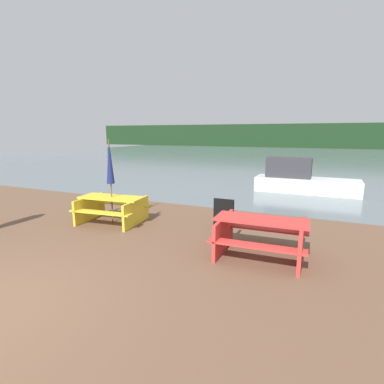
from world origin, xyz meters
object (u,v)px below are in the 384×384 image
Objects in this scene: picnic_table_yellow at (112,207)px; boat at (301,180)px; picnic_table_red at (261,234)px; signboard at (224,213)px; umbrella_navy at (110,163)px.

boat is (4.50, 6.77, 0.07)m from picnic_table_yellow.
picnic_table_red is 2.50× the size of signboard.
umbrella_navy reaches higher than picnic_table_yellow.
picnic_table_yellow is 0.83× the size of umbrella_navy.
picnic_table_yellow is at bearing 170.55° from picnic_table_red.
picnic_table_red is at bearing -91.15° from boat.
signboard reaches higher than picnic_table_yellow.
picnic_table_red is 2.08m from signboard.
umbrella_navy is 3.09× the size of signboard.
signboard is at bearing 16.81° from umbrella_navy.
picnic_table_yellow is 2.55× the size of signboard.
picnic_table_yellow is at bearing -163.19° from signboard.
umbrella_navy is at bearing 0.00° from picnic_table_yellow.
picnic_table_red is 4.51m from umbrella_navy.
boat reaches higher than picnic_table_red.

